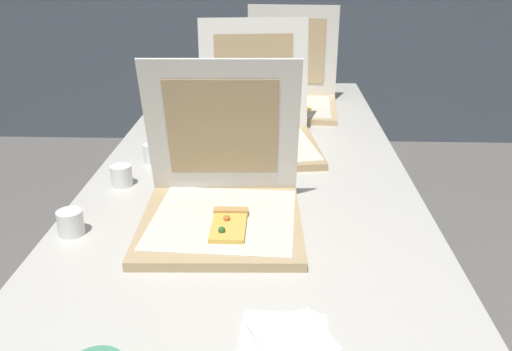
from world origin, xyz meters
name	(u,v)px	position (x,y,z in m)	size (l,w,h in m)	color
table	(252,185)	(0.00, 0.63, 0.68)	(0.92, 2.31, 0.72)	beige
pizza_box_front	(222,202)	(-0.06, 0.31, 0.78)	(0.39, 0.39, 0.39)	tan
pizza_box_middle	(258,130)	(0.01, 0.86, 0.78)	(0.43, 0.47, 0.40)	tan
pizza_box_back	(290,95)	(0.13, 1.33, 0.78)	(0.40, 0.41, 0.40)	tan
cup_white_near_center	(121,176)	(-0.36, 0.52, 0.75)	(0.06, 0.06, 0.06)	white
cup_white_far	(186,125)	(-0.25, 0.98, 0.75)	(0.06, 0.06, 0.06)	white
cup_white_mid	(153,153)	(-0.31, 0.70, 0.75)	(0.06, 0.06, 0.06)	white
cup_white_near_left	(71,223)	(-0.40, 0.24, 0.75)	(0.06, 0.06, 0.06)	white
napkin_pile	(289,338)	(0.10, -0.11, 0.73)	(0.17, 0.16, 0.01)	white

